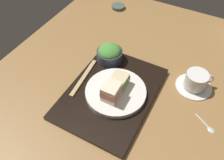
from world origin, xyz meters
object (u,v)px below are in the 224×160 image
sandwich_plate (115,92)px  sandwich_far (111,92)px  sandwich_near (119,81)px  coffee_cup (196,81)px  small_sauce_dish (118,7)px  teaspoon (209,127)px  salad_bowl (110,53)px  chopsticks_pair (84,77)px

sandwich_plate → sandwich_far: size_ratio=3.35×
sandwich_near → coffee_cup: bearing=122.2°
small_sauce_dish → sandwich_plate: bearing=26.1°
sandwich_plate → teaspoon: sandwich_plate is taller
sandwich_near → salad_bowl: (-11.96, -10.38, -0.63)cm
teaspoon → sandwich_near: bearing=-89.8°
coffee_cup → small_sauce_dish: coffee_cup is taller
salad_bowl → teaspoon: (11.83, 43.88, -4.67)cm
sandwich_plate → coffee_cup: size_ratio=1.63×
salad_bowl → sandwich_plate: bearing=34.8°
sandwich_near → sandwich_far: 6.21cm
sandwich_plate → coffee_cup: 30.43cm
sandwich_plate → salad_bowl: bearing=-145.2°
chopsticks_pair → sandwich_plate: bearing=85.4°
sandwich_near → coffee_cup: (-15.33, 24.31, -2.53)cm
salad_bowl → teaspoon: 45.69cm
chopsticks_pair → small_sauce_dish: chopsticks_pair is taller
sandwich_plate → teaspoon: bearing=95.5°
salad_bowl → coffee_cup: bearing=95.6°
salad_bowl → small_sauce_dish: 42.33cm
sandwich_plate → sandwich_near: 4.33cm
sandwich_far → salad_bowl: sandwich_far is taller
sandwich_near → sandwich_far: size_ratio=1.03×
coffee_cup → sandwich_far: bearing=-48.3°
sandwich_plate → coffee_cup: coffee_cup is taller
small_sauce_dish → sandwich_near: bearing=27.4°
sandwich_far → chopsticks_pair: bearing=-106.3°
sandwich_far → salad_bowl: (-18.11, -10.54, -1.51)cm
salad_bowl → chopsticks_pair: (13.89, -3.86, -2.93)cm
coffee_cup → small_sauce_dish: bearing=-125.1°
salad_bowl → chopsticks_pair: bearing=-15.5°
coffee_cup → chopsticks_pair: bearing=-65.9°
sandwich_near → teaspoon: (-0.12, 33.51, -5.30)cm
sandwich_far → small_sauce_dish: (-57.05, -26.56, -5.76)cm
sandwich_far → sandwich_plate: bearing=-178.5°
sandwich_near → salad_bowl: bearing=-139.0°
small_sauce_dish → teaspoon: bearing=49.7°
sandwich_plate → teaspoon: size_ratio=2.73×
sandwich_near → small_sauce_dish: sandwich_near is taller
teaspoon → sandwich_plate: bearing=-84.5°
sandwich_near → chopsticks_pair: bearing=-82.3°
teaspoon → sandwich_far: bearing=-79.3°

